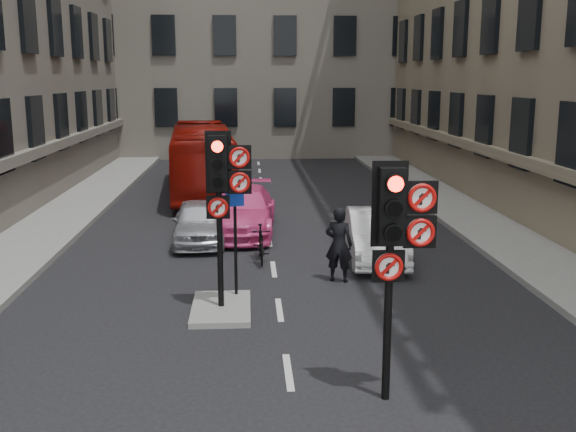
{
  "coord_description": "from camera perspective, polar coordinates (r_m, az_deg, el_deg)",
  "views": [
    {
      "loc": [
        -0.63,
        -8.24,
        4.74
      ],
      "look_at": [
        -0.0,
        2.06,
        2.6
      ],
      "focal_mm": 42.0,
      "sensor_mm": 36.0,
      "label": 1
    }
  ],
  "objects": [
    {
      "name": "info_sign",
      "position": [
        14.33,
        -4.49,
        -1.07
      ],
      "size": [
        0.39,
        0.16,
        2.26
      ],
      "rotation": [
        0.0,
        0.0,
        0.25
      ],
      "color": "black",
      "rests_on": "centre_island"
    },
    {
      "name": "motorcycle",
      "position": [
        17.55,
        -2.31,
        -2.36
      ],
      "size": [
        0.48,
        1.58,
        0.95
      ],
      "primitive_type": "imported",
      "rotation": [
        0.0,
        0.0,
        0.02
      ],
      "color": "black",
      "rests_on": "ground"
    },
    {
      "name": "signal_near",
      "position": [
        9.72,
        9.17,
        -1.27
      ],
      "size": [
        0.91,
        0.4,
        3.58
      ],
      "color": "black",
      "rests_on": "ground"
    },
    {
      "name": "car_white",
      "position": [
        17.81,
        7.4,
        -1.65
      ],
      "size": [
        1.65,
        4.05,
        1.3
      ],
      "primitive_type": "imported",
      "rotation": [
        0.0,
        0.0,
        -0.07
      ],
      "color": "silver",
      "rests_on": "ground"
    },
    {
      "name": "pavement_left",
      "position": [
        21.79,
        -20.96,
        -1.42
      ],
      "size": [
        3.0,
        50.0,
        0.16
      ],
      "primitive_type": "cube",
      "color": "gray",
      "rests_on": "ground"
    },
    {
      "name": "centre_island",
      "position": [
        14.06,
        -5.67,
        -7.79
      ],
      "size": [
        1.2,
        2.0,
        0.12
      ],
      "primitive_type": "cube",
      "color": "gray",
      "rests_on": "ground"
    },
    {
      "name": "car_pink",
      "position": [
        20.75,
        -3.88,
        0.46
      ],
      "size": [
        2.25,
        4.9,
        1.39
      ],
      "primitive_type": "imported",
      "rotation": [
        0.0,
        0.0,
        -0.06
      ],
      "color": "#ED458F",
      "rests_on": "ground"
    },
    {
      "name": "motorcyclist",
      "position": [
        15.79,
        4.32,
        -2.41
      ],
      "size": [
        0.76,
        0.62,
        1.79
      ],
      "primitive_type": "imported",
      "rotation": [
        0.0,
        0.0,
        2.81
      ],
      "color": "black",
      "rests_on": "ground"
    },
    {
      "name": "bus_red",
      "position": [
        28.06,
        -7.32,
        4.81
      ],
      "size": [
        3.19,
        10.26,
        2.81
      ],
      "primitive_type": "imported",
      "rotation": [
        0.0,
        0.0,
        0.08
      ],
      "color": "maroon",
      "rests_on": "ground"
    },
    {
      "name": "car_silver",
      "position": [
        19.65,
        -7.6,
        -0.5
      ],
      "size": [
        1.64,
        3.67,
        1.23
      ],
      "primitive_type": "imported",
      "rotation": [
        0.0,
        0.0,
        0.05
      ],
      "color": "#B6B8BF",
      "rests_on": "ground"
    },
    {
      "name": "pavement_right",
      "position": [
        22.2,
        17.24,
        -0.93
      ],
      "size": [
        3.0,
        50.0,
        0.16
      ],
      "primitive_type": "cube",
      "color": "gray",
      "rests_on": "ground"
    },
    {
      "name": "signal_far",
      "position": [
        13.4,
        -5.53,
        2.92
      ],
      "size": [
        0.91,
        0.4,
        3.58
      ],
      "color": "black",
      "rests_on": "centre_island"
    }
  ]
}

